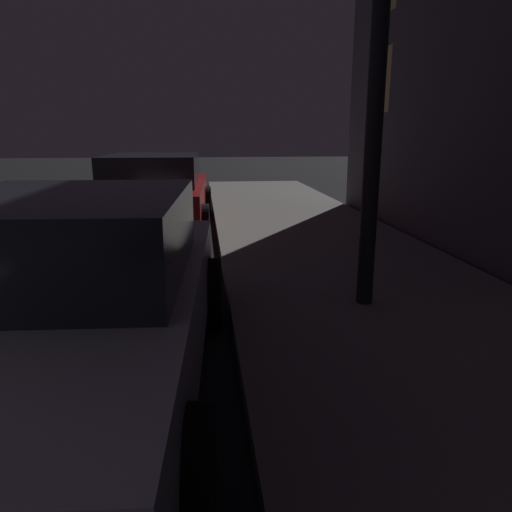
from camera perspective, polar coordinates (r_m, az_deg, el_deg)
The scene contains 2 objects.
car_silver at distance 3.47m, azimuth -21.29°, elevation -5.23°, with size 2.16×4.22×1.43m.
car_red at distance 9.53m, azimuth -11.95°, elevation 7.51°, with size 2.22×4.47×1.43m.
Camera 1 is at (3.76, 0.74, 1.80)m, focal length 33.51 mm.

